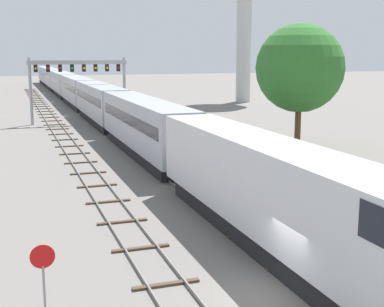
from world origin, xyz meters
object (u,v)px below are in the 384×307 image
signal_gantry (78,74)px  stop_sign (43,276)px  passenger_train (76,90)px  trackside_tree_left (300,68)px

signal_gantry → stop_sign: 52.06m
passenger_train → stop_sign: passenger_train is taller
signal_gantry → trackside_tree_left: trackside_tree_left is taller
passenger_train → trackside_tree_left: trackside_tree_left is taller
stop_sign → passenger_train: bearing=82.2°
passenger_train → signal_gantry: 21.74m
stop_sign → trackside_tree_left: 36.72m
signal_gantry → trackside_tree_left: bearing=-55.6°
passenger_train → signal_gantry: (-2.25, -21.36, 3.41)m
passenger_train → stop_sign: bearing=-97.8°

